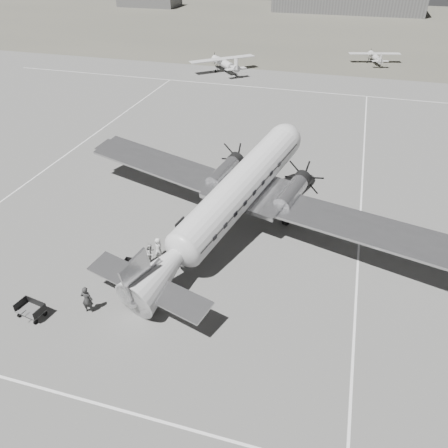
% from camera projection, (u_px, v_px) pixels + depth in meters
% --- Properties ---
extents(ground, '(260.00, 260.00, 0.00)m').
position_uv_depth(ground, '(193.00, 243.00, 32.74)').
color(ground, slate).
rests_on(ground, ground).
extents(taxi_line_near, '(60.00, 0.15, 0.01)m').
position_uv_depth(taxi_line_near, '(98.00, 404.00, 21.56)').
color(taxi_line_near, silver).
rests_on(taxi_line_near, ground).
extents(taxi_line_right, '(0.15, 80.00, 0.01)m').
position_uv_depth(taxi_line_right, '(357.00, 272.00, 29.97)').
color(taxi_line_right, silver).
rests_on(taxi_line_right, ground).
extents(taxi_line_left, '(0.15, 60.00, 0.01)m').
position_uv_depth(taxi_line_left, '(60.00, 159.00, 44.86)').
color(taxi_line_left, silver).
rests_on(taxi_line_left, ground).
extents(taxi_line_horizon, '(90.00, 0.15, 0.01)m').
position_uv_depth(taxi_line_horizon, '(283.00, 89.00, 64.65)').
color(taxi_line_horizon, silver).
rests_on(taxi_line_horizon, ground).
extents(grass_infield, '(260.00, 90.00, 0.01)m').
position_uv_depth(grass_infield, '(320.00, 26.00, 108.54)').
color(grass_infield, '#59564B').
rests_on(grass_infield, ground).
extents(dc3_airliner, '(36.96, 30.51, 6.07)m').
position_uv_depth(dc3_airliner, '(232.00, 200.00, 32.03)').
color(dc3_airliner, '#B8B8BA').
rests_on(dc3_airliner, ground).
extents(light_plane_left, '(14.76, 14.59, 2.38)m').
position_uv_depth(light_plane_left, '(224.00, 64.00, 72.10)').
color(light_plane_left, silver).
rests_on(light_plane_left, ground).
extents(light_plane_right, '(10.61, 9.39, 1.88)m').
position_uv_depth(light_plane_right, '(375.00, 58.00, 77.04)').
color(light_plane_right, silver).
rests_on(light_plane_right, ground).
extents(baggage_cart_near, '(1.81, 1.32, 0.99)m').
position_uv_depth(baggage_cart_near, '(135.00, 269.00, 29.46)').
color(baggage_cart_near, '#555555').
rests_on(baggage_cart_near, ground).
extents(baggage_cart_far, '(1.89, 1.48, 0.97)m').
position_uv_depth(baggage_cart_far, '(31.00, 310.00, 26.24)').
color(baggage_cart_far, '#555555').
rests_on(baggage_cart_far, ground).
extents(ground_crew, '(0.78, 0.58, 1.93)m').
position_uv_depth(ground_crew, '(87.00, 299.00, 26.32)').
color(ground_crew, '#2B2B2B').
rests_on(ground_crew, ground).
extents(ramp_agent, '(0.69, 0.83, 1.55)m').
position_uv_depth(ramp_agent, '(151.00, 253.00, 30.43)').
color(ramp_agent, beige).
rests_on(ramp_agent, ground).
extents(passenger, '(0.76, 0.88, 1.53)m').
position_uv_depth(passenger, '(158.00, 247.00, 31.00)').
color(passenger, silver).
rests_on(passenger, ground).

